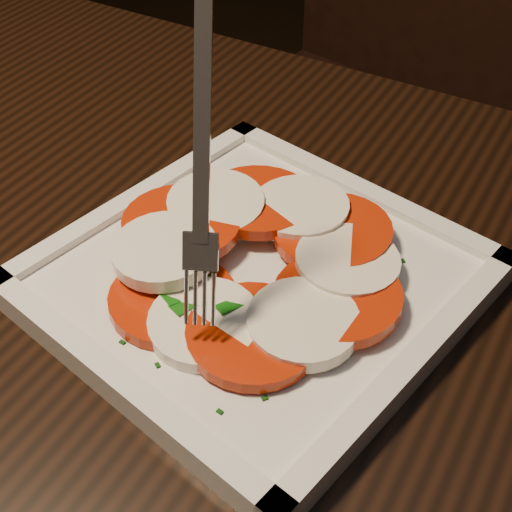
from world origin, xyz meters
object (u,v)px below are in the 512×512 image
at_px(table, 88,423).
at_px(fork, 204,159).
at_px(chair, 376,70).
at_px(plate, 256,281).

xyz_separation_m(table, fork, (0.08, 0.05, 0.22)).
height_order(table, chair, chair).
bearing_deg(table, plate, 41.08).
xyz_separation_m(plate, fork, (-0.02, -0.03, 0.11)).
distance_m(chair, fork, 0.83).
bearing_deg(chair, plate, -64.91).
bearing_deg(fork, table, -165.18).
distance_m(chair, plate, 0.77).
height_order(table, plate, plate).
relative_size(chair, fork, 5.81).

